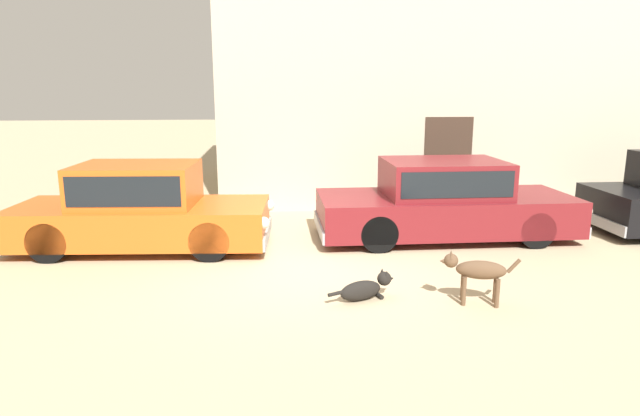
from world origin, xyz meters
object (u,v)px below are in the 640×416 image
parked_sedan_second (444,200)px  stray_dog_tan (476,271)px  parked_sedan_nearest (140,208)px  stray_dog_spotted (366,288)px

parked_sedan_second → stray_dog_tan: (-0.56, -3.17, -0.26)m
parked_sedan_second → parked_sedan_nearest: bearing=-177.7°
parked_sedan_nearest → stray_dog_spotted: (3.49, -2.66, -0.57)m
parked_sedan_nearest → parked_sedan_second: (5.43, 0.25, -0.01)m
parked_sedan_nearest → stray_dog_tan: size_ratio=4.55×
stray_dog_spotted → stray_dog_tan: stray_dog_tan is taller
parked_sedan_nearest → parked_sedan_second: 5.44m
parked_sedan_second → stray_dog_spotted: bearing=-124.1°
stray_dog_tan → parked_sedan_second: bearing=-84.9°
parked_sedan_second → stray_dog_tan: parked_sedan_second is taller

